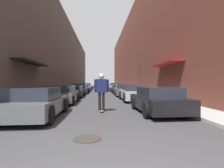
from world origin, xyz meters
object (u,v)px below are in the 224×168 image
object	(u,v)px
parked_car_left_5	(87,87)
traffic_light	(140,76)
parked_car_left_4	(84,88)
parked_car_right_0	(158,100)
parked_car_right_1	(133,93)
parked_car_left_1	(62,95)
parked_car_left_2	(74,91)
parked_car_right_5	(113,87)
manhole_cover	(87,139)
parked_car_right_2	(124,90)
parked_car_right_4	(115,87)
skateboarder	(102,88)
parked_car_left_0	(36,103)
parked_car_right_3	(118,89)
parked_car_left_3	(81,89)

from	to	relation	value
parked_car_left_5	traffic_light	distance (m)	15.11
parked_car_left_4	parked_car_right_0	world-z (taller)	parked_car_left_4
parked_car_left_4	parked_car_right_1	distance (m)	15.80
parked_car_left_1	parked_car_left_2	bearing A→B (deg)	89.48
parked_car_right_5	traffic_light	distance (m)	14.96
manhole_cover	parked_car_right_1	bearing A→B (deg)	71.99
parked_car_left_1	parked_car_right_0	bearing A→B (deg)	-38.60
parked_car_left_2	parked_car_left_4	bearing A→B (deg)	89.96
parked_car_right_1	parked_car_right_2	xyz separation A→B (m)	(-0.00, 5.23, 0.03)
parked_car_right_4	parked_car_left_1	bearing A→B (deg)	-106.46
parked_car_right_1	skateboarder	world-z (taller)	skateboarder
parked_car_right_4	parked_car_right_5	distance (m)	5.74
parked_car_left_0	traffic_light	xyz separation A→B (m)	(7.38, 13.75, 1.62)
parked_car_left_2	parked_car_right_3	world-z (taller)	parked_car_right_3
parked_car_left_5	parked_car_right_3	xyz separation A→B (m)	(5.15, -9.45, -0.05)
parked_car_left_1	skateboarder	xyz separation A→B (m)	(2.71, -3.68, 0.56)
parked_car_left_1	parked_car_right_1	distance (m)	5.37
parked_car_right_3	parked_car_right_0	bearing A→B (deg)	-89.63
parked_car_left_1	parked_car_right_2	size ratio (longest dim) A/B	0.84
traffic_light	parked_car_left_0	bearing A→B (deg)	-118.22
parked_car_left_0	manhole_cover	size ratio (longest dim) A/B	5.77
parked_car_right_1	traffic_light	bearing A→B (deg)	73.45
parked_car_right_0	manhole_cover	size ratio (longest dim) A/B	5.76
parked_car_right_1	skateboarder	xyz separation A→B (m)	(-2.52, -4.87, 0.56)
parked_car_left_1	parked_car_right_4	bearing A→B (deg)	73.54
parked_car_left_2	parked_car_right_3	xyz separation A→B (m)	(5.17, 6.97, 0.00)
parked_car_left_4	parked_car_right_2	world-z (taller)	parked_car_right_2
parked_car_left_4	parked_car_right_5	xyz separation A→B (m)	(5.37, 7.33, -0.00)
parked_car_right_3	parked_car_left_0	bearing A→B (deg)	-106.44
parked_car_right_1	parked_car_right_3	distance (m)	11.15
parked_car_left_3	manhole_cover	bearing A→B (deg)	-83.26
parked_car_left_1	parked_car_left_3	bearing A→B (deg)	89.47
parked_car_left_0	parked_car_right_2	xyz separation A→B (m)	(5.14, 11.46, 0.03)
parked_car_left_5	parked_car_right_2	distance (m)	16.21
parked_car_left_1	parked_car_right_5	xyz separation A→B (m)	(5.43, 23.45, 0.01)
parked_car_left_0	parked_car_right_2	size ratio (longest dim) A/B	0.85
parked_car_left_4	parked_car_right_3	xyz separation A→B (m)	(5.16, -3.78, -0.03)
parked_car_right_3	manhole_cover	size ratio (longest dim) A/B	6.47
parked_car_right_0	parked_car_right_2	world-z (taller)	parked_car_right_2
parked_car_left_1	parked_car_right_4	xyz separation A→B (m)	(5.23, 17.71, 0.06)
parked_car_left_4	parked_car_right_4	world-z (taller)	parked_car_right_4
parked_car_left_4	skateboarder	xyz separation A→B (m)	(2.65, -19.80, 0.54)
parked_car_left_4	manhole_cover	xyz separation A→B (m)	(2.25, -23.93, -0.61)
parked_car_right_4	manhole_cover	distance (m)	25.70
parked_car_left_2	traffic_light	bearing A→B (deg)	24.24
skateboarder	parked_car_left_3	bearing A→B (deg)	100.18
parked_car_left_5	parked_car_right_0	world-z (taller)	parked_car_left_5
parked_car_right_0	traffic_light	bearing A→B (deg)	80.61
parked_car_left_2	parked_car_right_1	xyz separation A→B (m)	(5.18, -4.18, 0.02)
skateboarder	parked_car_left_4	bearing A→B (deg)	97.63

